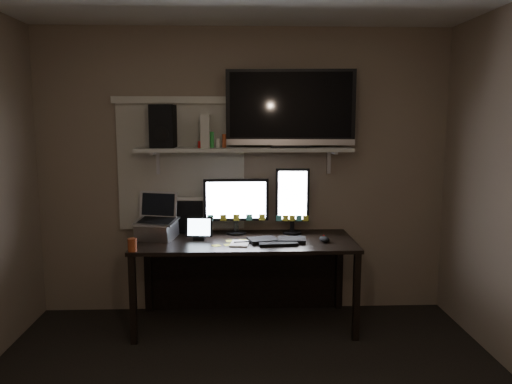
{
  "coord_description": "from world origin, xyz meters",
  "views": [
    {
      "loc": [
        -0.06,
        -2.59,
        1.71
      ],
      "look_at": [
        0.09,
        1.25,
        1.15
      ],
      "focal_mm": 35.0,
      "sensor_mm": 36.0,
      "label": 1
    }
  ],
  "objects_px": {
    "monitor_portrait": "(292,201)",
    "mouse": "(324,239)",
    "tablet": "(199,228)",
    "tv": "(290,109)",
    "keyboard": "(277,240)",
    "laptop": "(156,217)",
    "cup": "(132,245)",
    "monitor_landscape": "(236,206)",
    "speaker": "(163,126)",
    "desk": "(245,257)",
    "game_console": "(206,131)"
  },
  "relations": [
    {
      "from": "cup",
      "to": "game_console",
      "type": "relative_size",
      "value": 0.36
    },
    {
      "from": "keyboard",
      "to": "tablet",
      "type": "xyz_separation_m",
      "value": [
        -0.64,
        0.09,
        0.08
      ]
    },
    {
      "from": "tablet",
      "to": "game_console",
      "type": "bearing_deg",
      "value": 77.86
    },
    {
      "from": "game_console",
      "to": "speaker",
      "type": "distance_m",
      "value": 0.36
    },
    {
      "from": "monitor_landscape",
      "to": "mouse",
      "type": "relative_size",
      "value": 4.6
    },
    {
      "from": "desk",
      "to": "game_console",
      "type": "distance_m",
      "value": 1.11
    },
    {
      "from": "cup",
      "to": "speaker",
      "type": "relative_size",
      "value": 0.28
    },
    {
      "from": "monitor_portrait",
      "to": "keyboard",
      "type": "bearing_deg",
      "value": -113.7
    },
    {
      "from": "mouse",
      "to": "speaker",
      "type": "relative_size",
      "value": 0.34
    },
    {
      "from": "tablet",
      "to": "laptop",
      "type": "distance_m",
      "value": 0.37
    },
    {
      "from": "tablet",
      "to": "tv",
      "type": "distance_m",
      "value": 1.26
    },
    {
      "from": "monitor_portrait",
      "to": "game_console",
      "type": "relative_size",
      "value": 2.1
    },
    {
      "from": "cup",
      "to": "monitor_landscape",
      "type": "bearing_deg",
      "value": 35.66
    },
    {
      "from": "cup",
      "to": "tv",
      "type": "xyz_separation_m",
      "value": [
        1.24,
        0.55,
        1.03
      ]
    },
    {
      "from": "monitor_portrait",
      "to": "mouse",
      "type": "xyz_separation_m",
      "value": [
        0.23,
        -0.31,
        -0.27
      ]
    },
    {
      "from": "keyboard",
      "to": "mouse",
      "type": "xyz_separation_m",
      "value": [
        0.38,
        -0.01,
        0.01
      ]
    },
    {
      "from": "monitor_portrait",
      "to": "tv",
      "type": "bearing_deg",
      "value": -167.61
    },
    {
      "from": "monitor_landscape",
      "to": "mouse",
      "type": "xyz_separation_m",
      "value": [
        0.72,
        -0.32,
        -0.22
      ]
    },
    {
      "from": "keyboard",
      "to": "tablet",
      "type": "bearing_deg",
      "value": 167.25
    },
    {
      "from": "tablet",
      "to": "monitor_portrait",
      "type": "bearing_deg",
      "value": 19.07
    },
    {
      "from": "monitor_portrait",
      "to": "mouse",
      "type": "relative_size",
      "value": 4.75
    },
    {
      "from": "desk",
      "to": "tablet",
      "type": "distance_m",
      "value": 0.48
    },
    {
      "from": "game_console",
      "to": "mouse",
      "type": "bearing_deg",
      "value": -17.32
    },
    {
      "from": "tablet",
      "to": "tv",
      "type": "xyz_separation_m",
      "value": [
        0.77,
        0.2,
        0.98
      ]
    },
    {
      "from": "mouse",
      "to": "speaker",
      "type": "distance_m",
      "value": 1.63
    },
    {
      "from": "mouse",
      "to": "speaker",
      "type": "height_order",
      "value": "speaker"
    },
    {
      "from": "monitor_landscape",
      "to": "speaker",
      "type": "xyz_separation_m",
      "value": [
        -0.61,
        -0.02,
        0.68
      ]
    },
    {
      "from": "monitor_portrait",
      "to": "mouse",
      "type": "distance_m",
      "value": 0.47
    },
    {
      "from": "monitor_landscape",
      "to": "mouse",
      "type": "bearing_deg",
      "value": -25.67
    },
    {
      "from": "tablet",
      "to": "laptop",
      "type": "relative_size",
      "value": 0.59
    },
    {
      "from": "cup",
      "to": "tablet",
      "type": "bearing_deg",
      "value": 36.13
    },
    {
      "from": "desk",
      "to": "game_console",
      "type": "relative_size",
      "value": 6.54
    },
    {
      "from": "laptop",
      "to": "desk",
      "type": "bearing_deg",
      "value": 20.08
    },
    {
      "from": "keyboard",
      "to": "tv",
      "type": "distance_m",
      "value": 1.11
    },
    {
      "from": "monitor_portrait",
      "to": "tablet",
      "type": "xyz_separation_m",
      "value": [
        -0.79,
        -0.2,
        -0.19
      ]
    },
    {
      "from": "tablet",
      "to": "speaker",
      "type": "bearing_deg",
      "value": 151.82
    },
    {
      "from": "tv",
      "to": "cup",
      "type": "bearing_deg",
      "value": -151.99
    },
    {
      "from": "monitor_portrait",
      "to": "keyboard",
      "type": "relative_size",
      "value": 1.23
    },
    {
      "from": "mouse",
      "to": "laptop",
      "type": "xyz_separation_m",
      "value": [
        -1.37,
        0.15,
        0.17
      ]
    },
    {
      "from": "cup",
      "to": "desk",
      "type": "bearing_deg",
      "value": 27.91
    },
    {
      "from": "tv",
      "to": "tablet",
      "type": "bearing_deg",
      "value": -161.21
    },
    {
      "from": "tablet",
      "to": "tv",
      "type": "height_order",
      "value": "tv"
    },
    {
      "from": "tablet",
      "to": "monitor_landscape",
      "type": "bearing_deg",
      "value": 39.69
    },
    {
      "from": "monitor_landscape",
      "to": "mouse",
      "type": "distance_m",
      "value": 0.81
    },
    {
      "from": "game_console",
      "to": "monitor_landscape",
      "type": "bearing_deg",
      "value": 6.81
    },
    {
      "from": "desk",
      "to": "game_console",
      "type": "xyz_separation_m",
      "value": [
        -0.32,
        0.08,
        1.06
      ]
    },
    {
      "from": "keyboard",
      "to": "cup",
      "type": "distance_m",
      "value": 1.14
    },
    {
      "from": "monitor_landscape",
      "to": "tablet",
      "type": "distance_m",
      "value": 0.4
    },
    {
      "from": "desk",
      "to": "cup",
      "type": "xyz_separation_m",
      "value": [
        -0.85,
        -0.45,
        0.23
      ]
    },
    {
      "from": "monitor_portrait",
      "to": "tv",
      "type": "height_order",
      "value": "tv"
    }
  ]
}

